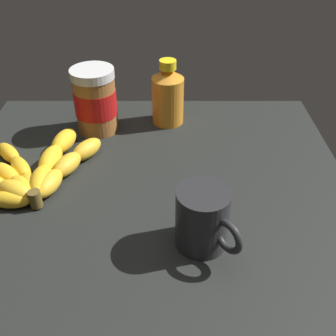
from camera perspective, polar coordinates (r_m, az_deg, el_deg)
ground_plane at (r=67.79cm, az=-2.93°, el=-5.79°), size 71.02×70.42×4.83cm
banana_bunch at (r=73.11cm, az=-20.59°, el=-0.73°), size 28.25×22.79×3.70cm
peanut_butter_jar at (r=82.17cm, az=-10.65°, el=9.64°), size 8.75×8.75×13.51cm
honey_bottle at (r=83.93cm, az=-0.11°, el=10.62°), size 6.79×6.79×13.99cm
coffee_mug at (r=55.58cm, az=5.11°, el=-7.43°), size 8.89×10.12×9.51cm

